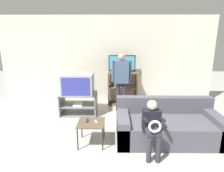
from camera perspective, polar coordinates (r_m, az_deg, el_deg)
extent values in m
cube|color=silver|center=(5.72, -1.53, 7.85)|extent=(6.40, 0.06, 2.60)
cube|color=slate|center=(5.14, -9.92, -8.07)|extent=(0.94, 0.59, 0.02)
cube|color=slate|center=(5.05, -10.04, -5.56)|extent=(0.90, 0.59, 0.02)
cube|color=slate|center=(4.96, -10.19, -2.36)|extent=(0.94, 0.59, 0.02)
cube|color=slate|center=(5.14, -15.02, -5.14)|extent=(0.03, 0.59, 0.55)
cube|color=slate|center=(4.98, -4.92, -5.34)|extent=(0.03, 0.59, 0.55)
cube|color=white|center=(4.97, -10.21, -5.48)|extent=(0.24, 0.28, 0.05)
cube|color=#9E9EA3|center=(4.88, -10.30, 0.68)|extent=(0.78, 0.62, 0.53)
cube|color=#333899|center=(4.58, -11.02, -0.25)|extent=(0.70, 0.01, 0.45)
cube|color=brown|center=(5.61, -1.03, -0.70)|extent=(0.03, 0.39, 0.98)
cube|color=brown|center=(5.65, 7.29, -0.72)|extent=(0.03, 0.39, 0.98)
cube|color=brown|center=(5.76, 3.08, -5.28)|extent=(0.79, 0.39, 0.03)
cube|color=brown|center=(5.60, 3.15, -0.23)|extent=(0.79, 0.39, 0.03)
cube|color=brown|center=(5.51, 3.21, 4.06)|extent=(0.79, 0.39, 0.03)
cube|color=#3870B7|center=(5.51, 1.65, 0.89)|extent=(0.18, 0.04, 0.22)
cube|color=black|center=(5.53, 3.03, 4.47)|extent=(0.27, 0.20, 0.04)
cube|color=black|center=(5.49, 3.07, 6.99)|extent=(0.78, 0.04, 0.45)
cube|color=#4CB7E0|center=(5.47, 3.08, 6.97)|extent=(0.73, 0.01, 0.40)
cube|color=brown|center=(3.56, -6.36, -11.03)|extent=(0.49, 0.49, 0.02)
cylinder|color=black|center=(3.51, -10.46, -15.72)|extent=(0.02, 0.02, 0.42)
cylinder|color=black|center=(3.45, -2.89, -15.99)|extent=(0.02, 0.02, 0.42)
cylinder|color=black|center=(3.89, -9.21, -12.44)|extent=(0.02, 0.02, 0.42)
cylinder|color=black|center=(3.84, -2.49, -12.62)|extent=(0.02, 0.02, 0.42)
cube|color=#232328|center=(3.61, -7.56, -10.38)|extent=(0.05, 0.15, 0.02)
cube|color=gray|center=(3.54, -4.93, -10.83)|extent=(0.09, 0.15, 0.02)
cube|color=#4C4C56|center=(3.94, 16.60, -12.54)|extent=(2.00, 0.96, 0.42)
cube|color=#4C4C56|center=(4.12, 15.58, -5.45)|extent=(2.00, 0.20, 0.34)
cube|color=#4C4C56|center=(3.77, 3.25, -12.17)|extent=(0.22, 0.96, 0.54)
cube|color=#4C4C56|center=(4.24, 28.51, -10.87)|extent=(0.22, 0.96, 0.54)
cylinder|color=#2D2D33|center=(5.10, 1.88, -3.37)|extent=(0.11, 0.11, 0.80)
cylinder|color=#2D2D33|center=(5.10, 3.74, -3.37)|extent=(0.11, 0.11, 0.80)
cube|color=#475B7A|center=(4.93, 2.91, 4.35)|extent=(0.38, 0.20, 0.60)
cylinder|color=#475B7A|center=(4.93, 0.25, 4.54)|extent=(0.08, 0.08, 0.57)
cylinder|color=#475B7A|center=(4.94, 5.56, 4.50)|extent=(0.08, 0.08, 0.57)
sphere|color=tan|center=(4.88, 2.97, 8.92)|extent=(0.19, 0.19, 0.19)
cylinder|color=#2D2D38|center=(3.22, 11.19, -18.70)|extent=(0.08, 0.08, 0.42)
cylinder|color=#2D2D38|center=(3.25, 13.93, -18.53)|extent=(0.08, 0.08, 0.42)
cylinder|color=#2D2D38|center=(3.22, 10.93, -13.45)|extent=(0.09, 0.30, 0.09)
cylinder|color=#2D2D38|center=(3.25, 13.61, -13.33)|extent=(0.09, 0.30, 0.09)
cube|color=black|center=(3.31, 11.89, -10.07)|extent=(0.30, 0.17, 0.37)
cylinder|color=black|center=(3.14, 9.95, -9.89)|extent=(0.06, 0.31, 0.14)
cylinder|color=black|center=(3.19, 14.81, -9.73)|extent=(0.06, 0.31, 0.14)
sphere|color=beige|center=(3.21, 12.14, -5.71)|extent=(0.17, 0.17, 0.17)
torus|color=white|center=(3.05, 12.94, -11.97)|extent=(0.21, 0.04, 0.21)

